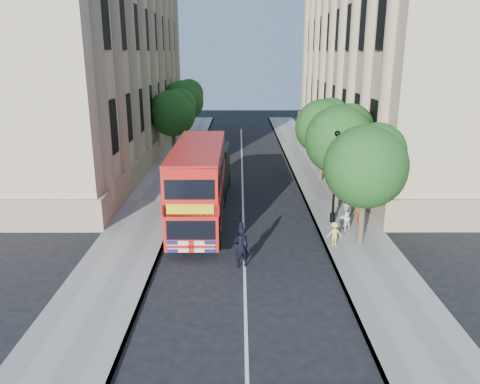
{
  "coord_description": "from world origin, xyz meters",
  "views": [
    {
      "loc": [
        -0.23,
        -18.68,
        9.26
      ],
      "look_at": [
        -0.19,
        4.57,
        2.3
      ],
      "focal_mm": 35.0,
      "sensor_mm": 36.0,
      "label": 1
    }
  ],
  "objects_px": {
    "lamp_post": "(335,181)",
    "police_constable": "(241,247)",
    "double_decker_bus": "(199,183)",
    "box_van": "(211,172)",
    "woman_pedestrian": "(345,217)"
  },
  "relations": [
    {
      "from": "police_constable",
      "to": "box_van",
      "type": "bearing_deg",
      "value": -100.49
    },
    {
      "from": "lamp_post",
      "to": "box_van",
      "type": "xyz_separation_m",
      "value": [
        -7.14,
        5.95,
        -0.99
      ]
    },
    {
      "from": "lamp_post",
      "to": "police_constable",
      "type": "height_order",
      "value": "lamp_post"
    },
    {
      "from": "box_van",
      "to": "police_constable",
      "type": "relative_size",
      "value": 2.93
    },
    {
      "from": "police_constable",
      "to": "woman_pedestrian",
      "type": "bearing_deg",
      "value": -163.5
    },
    {
      "from": "box_van",
      "to": "woman_pedestrian",
      "type": "xyz_separation_m",
      "value": [
        7.51,
        -7.27,
        -0.65
      ]
    },
    {
      "from": "woman_pedestrian",
      "to": "box_van",
      "type": "bearing_deg",
      "value": -81.99
    },
    {
      "from": "lamp_post",
      "to": "woman_pedestrian",
      "type": "height_order",
      "value": "lamp_post"
    },
    {
      "from": "box_van",
      "to": "police_constable",
      "type": "bearing_deg",
      "value": -77.33
    },
    {
      "from": "double_decker_bus",
      "to": "lamp_post",
      "type": "bearing_deg",
      "value": 1.34
    },
    {
      "from": "lamp_post",
      "to": "double_decker_bus",
      "type": "height_order",
      "value": "lamp_post"
    },
    {
      "from": "box_van",
      "to": "police_constable",
      "type": "distance_m",
      "value": 11.6
    },
    {
      "from": "lamp_post",
      "to": "box_van",
      "type": "bearing_deg",
      "value": 140.16
    },
    {
      "from": "woman_pedestrian",
      "to": "double_decker_bus",
      "type": "bearing_deg",
      "value": -46.21
    },
    {
      "from": "double_decker_bus",
      "to": "woman_pedestrian",
      "type": "bearing_deg",
      "value": -8.36
    }
  ]
}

